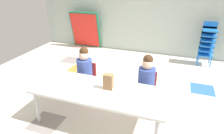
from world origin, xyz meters
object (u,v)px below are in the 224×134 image
at_px(seated_child_middle_seat, 147,77).
at_px(paper_plate_center_table, 109,96).
at_px(craft_table, 99,93).
at_px(folded_activity_table, 85,30).
at_px(paper_plate_near_edge, 83,86).
at_px(seated_child_near_camera, 85,68).
at_px(paper_bag_brown, 108,82).
at_px(donut_powdered_on_plate, 83,85).
at_px(kid_chair_blue_stack, 207,42).

distance_m(seated_child_middle_seat, paper_plate_center_table, 0.79).
xyz_separation_m(craft_table, seated_child_middle_seat, (0.55, 0.59, 0.04)).
height_order(folded_activity_table, paper_plate_near_edge, folded_activity_table).
bearing_deg(paper_plate_center_table, craft_table, 148.79).
bearing_deg(seated_child_middle_seat, seated_child_near_camera, 180.00).
bearing_deg(seated_child_near_camera, paper_bag_brown, -39.69).
height_order(seated_child_near_camera, paper_plate_center_table, seated_child_near_camera).
bearing_deg(paper_plate_near_edge, folded_activity_table, 116.02).
bearing_deg(paper_bag_brown, seated_child_near_camera, 140.31).
distance_m(seated_child_near_camera, donut_powdered_on_plate, 0.64).
distance_m(seated_child_middle_seat, folded_activity_table, 3.36).
height_order(seated_child_near_camera, paper_bag_brown, seated_child_near_camera).
bearing_deg(paper_plate_near_edge, kid_chair_blue_stack, 57.04).
distance_m(seated_child_near_camera, paper_plate_near_edge, 0.64).
relative_size(paper_bag_brown, donut_powdered_on_plate, 2.06).
bearing_deg(seated_child_near_camera, craft_table, -49.15).
xyz_separation_m(seated_child_middle_seat, paper_plate_center_table, (-0.36, -0.70, 0.01)).
xyz_separation_m(seated_child_near_camera, paper_plate_center_table, (0.70, -0.70, 0.01)).
distance_m(paper_bag_brown, paper_plate_center_table, 0.23).
distance_m(seated_child_near_camera, kid_chair_blue_stack, 3.10).
relative_size(seated_child_near_camera, donut_powdered_on_plate, 8.57).
bearing_deg(paper_bag_brown, folded_activity_table, 121.78).
relative_size(seated_child_near_camera, kid_chair_blue_stack, 0.88).
height_order(folded_activity_table, paper_bag_brown, folded_activity_table).
distance_m(seated_child_near_camera, seated_child_middle_seat, 1.06).
height_order(paper_plate_near_edge, donut_powdered_on_plate, donut_powdered_on_plate).
bearing_deg(paper_plate_center_table, donut_powdered_on_plate, 165.07).
xyz_separation_m(craft_table, folded_activity_table, (-1.73, 3.05, 0.03)).
bearing_deg(seated_child_near_camera, paper_plate_center_table, -45.14).
relative_size(craft_table, folded_activity_table, 1.70).
bearing_deg(donut_powdered_on_plate, paper_bag_brown, 11.18).
height_order(seated_child_near_camera, paper_plate_near_edge, seated_child_near_camera).
bearing_deg(paper_plate_center_table, seated_child_middle_seat, 62.83).
bearing_deg(seated_child_middle_seat, kid_chair_blue_stack, 65.05).
distance_m(craft_table, folded_activity_table, 3.51).
xyz_separation_m(seated_child_middle_seat, kid_chair_blue_stack, (1.05, 2.26, 0.02)).
distance_m(seated_child_near_camera, paper_bag_brown, 0.82).
bearing_deg(folded_activity_table, paper_plate_center_table, -58.72).
xyz_separation_m(seated_child_middle_seat, folded_activity_table, (-2.28, 2.46, -0.02)).
relative_size(kid_chair_blue_stack, folded_activity_table, 0.96).
relative_size(folded_activity_table, paper_plate_center_table, 6.04).
relative_size(paper_bag_brown, paper_plate_center_table, 1.22).
height_order(seated_child_middle_seat, donut_powdered_on_plate, seated_child_middle_seat).
xyz_separation_m(paper_plate_near_edge, donut_powdered_on_plate, (0.00, 0.00, 0.02)).
bearing_deg(craft_table, donut_powdered_on_plate, -179.84).
height_order(paper_plate_near_edge, paper_plate_center_table, same).
xyz_separation_m(seated_child_near_camera, donut_powdered_on_plate, (0.26, -0.59, 0.03)).
bearing_deg(seated_child_middle_seat, paper_plate_center_table, -117.17).
height_order(seated_child_near_camera, donut_powdered_on_plate, seated_child_near_camera).
xyz_separation_m(folded_activity_table, paper_plate_near_edge, (1.49, -3.05, 0.02)).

